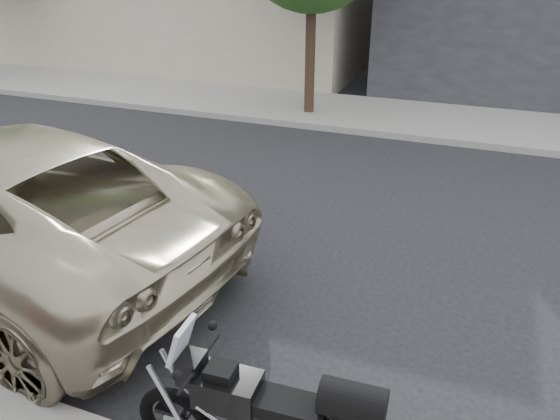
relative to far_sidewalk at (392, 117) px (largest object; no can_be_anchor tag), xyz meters
The scene contains 2 objects.
ground 6.50m from the far_sidewalk, 90.00° to the left, with size 120.00×120.00×0.00m, color black.
far_sidewalk is the anchor object (origin of this frame).
Camera 1 is at (-2.16, 6.70, 3.84)m, focal length 35.00 mm.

